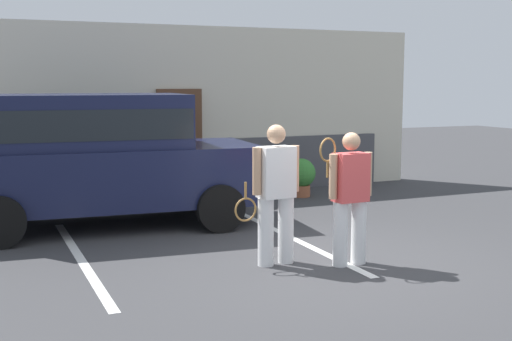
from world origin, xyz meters
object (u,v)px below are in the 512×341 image
Objects in this scene: parked_suv at (99,153)px; potted_plant_by_porch at (301,175)px; tennis_player_woman at (350,196)px; tennis_player_man at (276,193)px.

potted_plant_by_porch is (4.10, 1.20, -0.73)m from parked_suv.
tennis_player_man is at bearing -28.24° from tennis_player_woman.
potted_plant_by_porch is at bearing -113.66° from tennis_player_woman.
tennis_player_woman is at bearing -50.20° from parked_suv.
parked_suv is 2.90× the size of tennis_player_woman.
tennis_player_man reaches higher than tennis_player_woman.
tennis_player_man is 1.06× the size of tennis_player_woman.
parked_suv reaches higher than tennis_player_woman.
parked_suv is 4.18m from tennis_player_woman.
parked_suv is at bearing -58.29° from tennis_player_woman.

